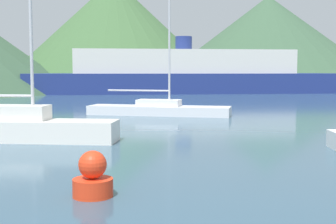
{
  "coord_description": "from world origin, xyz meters",
  "views": [
    {
      "loc": [
        -5.28,
        -0.77,
        2.6
      ],
      "look_at": [
        0.57,
        14.0,
        1.2
      ],
      "focal_mm": 50.0,
      "sensor_mm": 36.0,
      "label": 1
    }
  ],
  "objects_px": {
    "sailboat_middle": "(159,109)",
    "buoy_marker": "(93,178)",
    "ferry_distant": "(184,74)",
    "sailboat_inner": "(19,126)"
  },
  "relations": [
    {
      "from": "sailboat_middle",
      "to": "buoy_marker",
      "type": "distance_m",
      "value": 17.9
    },
    {
      "from": "sailboat_middle",
      "to": "buoy_marker",
      "type": "bearing_deg",
      "value": -80.67
    },
    {
      "from": "sailboat_inner",
      "to": "buoy_marker",
      "type": "bearing_deg",
      "value": -57.01
    },
    {
      "from": "sailboat_inner",
      "to": "ferry_distant",
      "type": "distance_m",
      "value": 38.81
    },
    {
      "from": "sailboat_inner",
      "to": "ferry_distant",
      "type": "relative_size",
      "value": 0.27
    },
    {
      "from": "sailboat_inner",
      "to": "buoy_marker",
      "type": "xyz_separation_m",
      "value": [
        0.85,
        -8.64,
        -0.15
      ]
    },
    {
      "from": "sailboat_middle",
      "to": "ferry_distant",
      "type": "relative_size",
      "value": 0.22
    },
    {
      "from": "sailboat_inner",
      "to": "sailboat_middle",
      "type": "relative_size",
      "value": 1.24
    },
    {
      "from": "sailboat_middle",
      "to": "ferry_distant",
      "type": "height_order",
      "value": "sailboat_middle"
    },
    {
      "from": "sailboat_inner",
      "to": "ferry_distant",
      "type": "xyz_separation_m",
      "value": [
        20.87,
        32.68,
        1.66
      ]
    }
  ]
}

